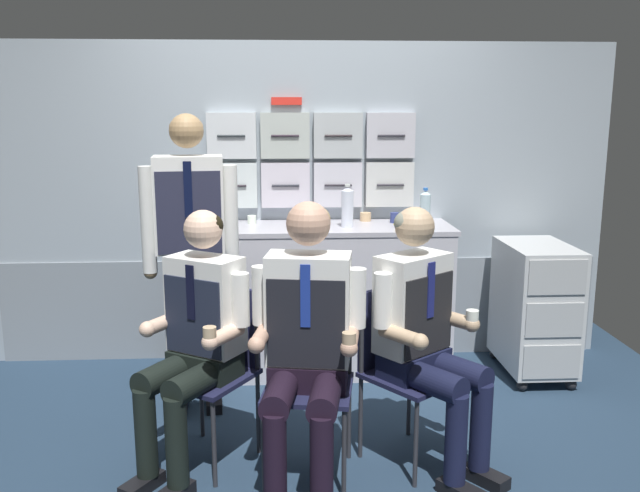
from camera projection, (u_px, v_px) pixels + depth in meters
The scene contains 17 objects.
ground at pixel (310, 453), 3.43m from camera, with size 4.80×4.80×0.04m, color #213347.
galley_bulkhead at pixel (302, 207), 4.56m from camera, with size 4.20×0.14×2.15m.
galley_counter at pixel (322, 299), 4.40m from camera, with size 1.68×0.53×0.97m.
service_trolley at pixel (535, 305), 4.32m from camera, with size 0.40×0.65×0.87m.
folding_chair_left at pixel (217, 354), 3.31m from camera, with size 0.55×0.55×0.85m.
crew_member_left at pixel (195, 331), 3.13m from camera, with size 0.59×0.67×1.25m.
folding_chair_right at pixel (311, 364), 3.18m from camera, with size 0.46×0.46×0.85m.
crew_member_right at pixel (307, 333), 2.98m from camera, with size 0.53×0.68×1.31m.
folding_chair_by_counter at pixel (399, 354), 3.30m from camera, with size 0.56×0.56×0.85m.
crew_member_by_counter at pixel (425, 328), 3.15m from camera, with size 0.62×0.67×1.27m.
crew_member_standing at pixel (191, 237), 3.73m from camera, with size 0.53×0.29×1.69m.
sparkling_bottle_green at pixel (347, 207), 4.23m from camera, with size 0.08×0.08×0.27m.
water_bottle_tall at pixel (425, 210), 4.16m from camera, with size 0.07×0.07×0.26m.
coffee_cup_spare at pixel (395, 217), 4.42m from camera, with size 0.06×0.06×0.07m.
coffee_cup_white at pixel (365, 216), 4.49m from camera, with size 0.07×0.07×0.06m.
espresso_cup_small at pixel (252, 219), 4.37m from camera, with size 0.06×0.06×0.06m.
snack_banana at pixel (405, 223), 4.28m from camera, with size 0.17×0.10×0.04m.
Camera 1 is at (-0.12, -3.15, 1.71)m, focal length 37.52 mm.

